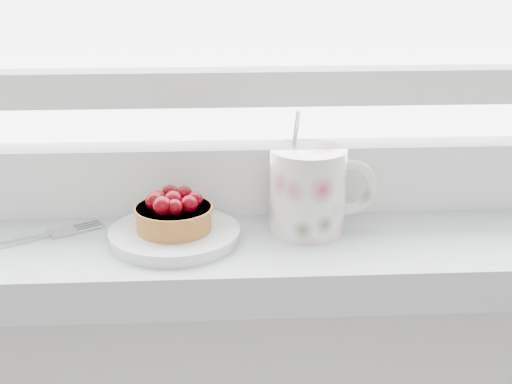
{
  "coord_description": "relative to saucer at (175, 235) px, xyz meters",
  "views": [
    {
      "loc": [
        0.0,
        1.26,
        1.21
      ],
      "look_at": [
        0.04,
        1.88,
        0.99
      ],
      "focal_mm": 50.0,
      "sensor_mm": 36.0,
      "label": 1
    }
  ],
  "objects": [
    {
      "name": "saucer",
      "position": [
        0.0,
        0.0,
        0.0
      ],
      "size": [
        0.12,
        0.12,
        0.01
      ],
      "primitive_type": "cylinder",
      "color": "silver",
      "rests_on": "windowsill"
    },
    {
      "name": "raspberry_tart",
      "position": [
        -0.0,
        -0.0,
        0.02
      ],
      "size": [
        0.07,
        0.07,
        0.04
      ],
      "color": "#995821",
      "rests_on": "saucer"
    },
    {
      "name": "floral_mug",
      "position": [
        0.13,
        0.02,
        0.04
      ],
      "size": [
        0.11,
        0.08,
        0.12
      ],
      "color": "silver",
      "rests_on": "windowsill"
    },
    {
      "name": "fork",
      "position": [
        -0.15,
        0.0,
        -0.0
      ],
      "size": [
        0.15,
        0.1,
        0.0
      ],
      "color": "silver",
      "rests_on": "windowsill"
    }
  ]
}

